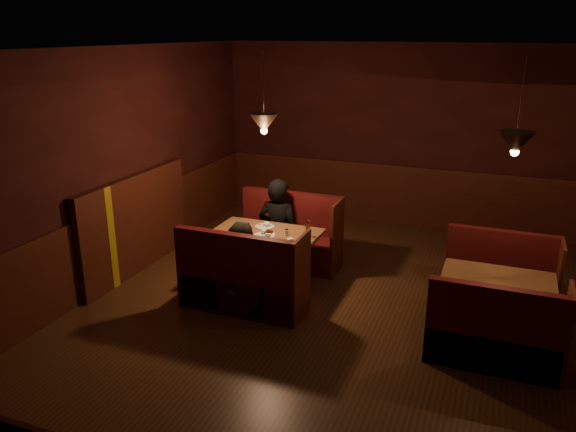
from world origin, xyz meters
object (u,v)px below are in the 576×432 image
at_px(main_bench_near, 242,286).
at_px(main_bench_far, 289,242).
at_px(diner_b, 244,253).
at_px(diner_a, 278,211).
at_px(second_table, 496,292).
at_px(second_bench_near, 494,340).
at_px(main_table, 267,244).
at_px(second_bench_far, 499,283).

bearing_deg(main_bench_near, main_bench_far, 90.00).
bearing_deg(main_bench_near, diner_b, 76.93).
bearing_deg(main_bench_far, diner_a, -126.18).
relative_size(second_table, diner_b, 0.81).
distance_m(second_bench_near, diner_b, 2.75).
xyz_separation_m(second_table, second_bench_near, (0.03, -0.67, -0.19)).
height_order(main_table, diner_a, diner_a).
height_order(second_table, diner_a, diner_a).
xyz_separation_m(main_table, main_bench_far, (0.01, 0.74, -0.23)).
height_order(diner_a, diner_b, diner_a).
bearing_deg(second_bench_far, second_table, -92.20).
bearing_deg(second_bench_near, diner_b, 175.71).
xyz_separation_m(main_bench_near, second_bench_far, (2.72, 1.20, -0.03)).
xyz_separation_m(main_table, second_bench_far, (2.74, 0.46, -0.26)).
bearing_deg(main_bench_far, second_bench_near, -30.99).
bearing_deg(main_table, diner_b, -87.63).
distance_m(main_table, second_bench_far, 2.79).
height_order(main_bench_far, diner_b, diner_b).
xyz_separation_m(second_table, diner_a, (-2.80, 0.82, 0.32)).
bearing_deg(main_bench_near, second_bench_far, 23.83).
bearing_deg(second_bench_near, main_bench_far, 149.01).
distance_m(main_bench_near, second_bench_near, 2.73).
distance_m(second_table, second_bench_far, 0.70).
bearing_deg(diner_b, main_bench_near, -118.34).
bearing_deg(main_bench_far, main_table, -91.13).
distance_m(second_table, diner_b, 2.73).
bearing_deg(second_bench_near, second_table, 92.20).
xyz_separation_m(main_bench_near, second_table, (2.70, 0.53, 0.16)).
distance_m(second_bench_near, diner_a, 3.24).
xyz_separation_m(main_table, main_bench_near, (0.01, -0.75, -0.23)).
relative_size(main_bench_far, main_bench_near, 1.00).
xyz_separation_m(diner_a, diner_b, (0.12, -1.29, -0.09)).
relative_size(second_bench_far, second_bench_near, 1.00).
bearing_deg(second_table, main_table, 175.43).
xyz_separation_m(main_bench_far, second_bench_near, (2.72, -1.63, -0.03)).
relative_size(main_bench_far, diner_a, 0.91).
bearing_deg(main_bench_far, diner_b, -89.45).
bearing_deg(second_bench_far, main_bench_far, 173.96).
height_order(main_table, second_bench_near, main_table).
distance_m(main_bench_near, diner_b, 0.39).
height_order(main_table, second_bench_far, main_table).
height_order(second_table, second_bench_far, second_bench_far).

